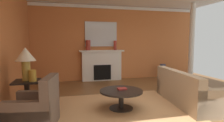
{
  "coord_description": "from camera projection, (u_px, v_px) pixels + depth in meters",
  "views": [
    {
      "loc": [
        -1.99,
        -4.21,
        1.57
      ],
      "look_at": [
        -0.65,
        1.17,
        1.0
      ],
      "focal_mm": 29.83,
      "sensor_mm": 36.0,
      "label": 1
    }
  ],
  "objects": [
    {
      "name": "ground_plane",
      "position": [
        148.0,
        104.0,
        4.7
      ],
      "size": [
        8.68,
        8.68,
        0.0
      ],
      "primitive_type": "plane",
      "color": "brown"
    },
    {
      "name": "wall_fireplace",
      "position": [
        114.0,
        43.0,
        7.83
      ],
      "size": [
        7.22,
        0.12,
        3.05
      ],
      "primitive_type": "cube",
      "color": "#CC723D",
      "rests_on": "ground_plane"
    },
    {
      "name": "wall_window",
      "position": [
        0.0,
        44.0,
        4.03
      ],
      "size": [
        0.12,
        7.28,
        3.05
      ],
      "primitive_type": "cube",
      "color": "#CC723D",
      "rests_on": "ground_plane"
    },
    {
      "name": "crown_moulding",
      "position": [
        115.0,
        8.0,
        7.6
      ],
      "size": [
        7.22,
        0.08,
        0.12
      ],
      "primitive_type": "cube",
      "color": "white"
    },
    {
      "name": "area_rug",
      "position": [
        121.0,
        109.0,
        4.37
      ],
      "size": [
        3.02,
        2.61,
        0.01
      ],
      "primitive_type": "cube",
      "color": "tan",
      "rests_on": "ground_plane"
    },
    {
      "name": "fireplace",
      "position": [
        102.0,
        66.0,
        7.58
      ],
      "size": [
        1.8,
        0.35,
        1.24
      ],
      "color": "white",
      "rests_on": "ground_plane"
    },
    {
      "name": "mantel_mirror",
      "position": [
        101.0,
        34.0,
        7.57
      ],
      "size": [
        1.31,
        0.04,
        0.99
      ],
      "primitive_type": "cube",
      "color": "silver"
    },
    {
      "name": "sofa",
      "position": [
        188.0,
        92.0,
        4.71
      ],
      "size": [
        1.12,
        2.18,
        0.85
      ],
      "color": "tan",
      "rests_on": "ground_plane"
    },
    {
      "name": "armchair_near_window",
      "position": [
        35.0,
        111.0,
        3.41
      ],
      "size": [
        0.92,
        0.92,
        0.95
      ],
      "color": "brown",
      "rests_on": "ground_plane"
    },
    {
      "name": "coffee_table",
      "position": [
        121.0,
        95.0,
        4.34
      ],
      "size": [
        1.0,
        1.0,
        0.45
      ],
      "color": "black",
      "rests_on": "ground_plane"
    },
    {
      "name": "side_table",
      "position": [
        27.0,
        93.0,
        4.23
      ],
      "size": [
        0.56,
        0.56,
        0.7
      ],
      "color": "black",
      "rests_on": "ground_plane"
    },
    {
      "name": "table_lamp",
      "position": [
        26.0,
        57.0,
        4.15
      ],
      "size": [
        0.44,
        0.44,
        0.75
      ],
      "color": "#B28E38",
      "rests_on": "side_table"
    },
    {
      "name": "vase_tall_corner",
      "position": [
        163.0,
        71.0,
        7.94
      ],
      "size": [
        0.24,
        0.24,
        0.63
      ],
      "primitive_type": "cylinder",
      "color": "navy",
      "rests_on": "ground_plane"
    },
    {
      "name": "vase_mantel_right",
      "position": [
        115.0,
        45.0,
        7.58
      ],
      "size": [
        0.13,
        0.13,
        0.38
      ],
      "primitive_type": "cylinder",
      "color": "#9E3328",
      "rests_on": "fireplace"
    },
    {
      "name": "vase_mantel_left",
      "position": [
        88.0,
        45.0,
        7.32
      ],
      "size": [
        0.19,
        0.19,
        0.4
      ],
      "primitive_type": "cylinder",
      "color": "#9E3328",
      "rests_on": "fireplace"
    },
    {
      "name": "vase_on_side_table",
      "position": [
        33.0,
        76.0,
        4.11
      ],
      "size": [
        0.16,
        0.16,
        0.25
      ],
      "primitive_type": "cylinder",
      "color": "#B7892D",
      "rests_on": "side_table"
    },
    {
      "name": "book_red_cover",
      "position": [
        122.0,
        89.0,
        4.38
      ],
      "size": [
        0.22,
        0.16,
        0.04
      ],
      "primitive_type": "cube",
      "rotation": [
        0.0,
        0.0,
        0.07
      ],
      "color": "maroon",
      "rests_on": "coffee_table"
    },
    {
      "name": "column_white",
      "position": [
        192.0,
        43.0,
        7.29
      ],
      "size": [
        0.2,
        0.2,
        3.05
      ],
      "primitive_type": "cylinder",
      "color": "white",
      "rests_on": "ground_plane"
    }
  ]
}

